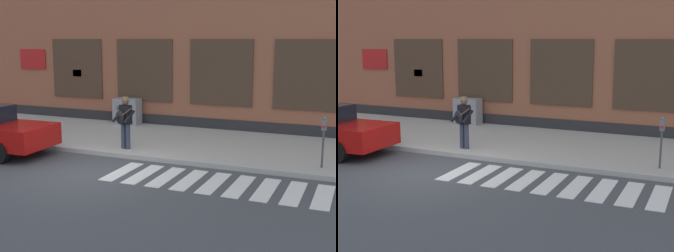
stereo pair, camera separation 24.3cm
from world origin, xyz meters
TOP-DOWN VIEW (x-y plane):
  - ground_plane at (0.00, 0.00)m, footprint 160.00×160.00m
  - sidewalk at (0.00, 4.26)m, footprint 28.00×5.06m
  - building_backdrop at (-0.00, 8.78)m, footprint 28.00×4.06m
  - crosswalk at (3.44, 0.43)m, footprint 5.78×1.90m
  - busker at (-0.19, 2.36)m, footprint 0.72×0.63m
  - parking_meter at (5.87, 2.53)m, footprint 0.13×0.11m
  - utility_box at (-2.23, 6.34)m, footprint 1.09×0.62m

SIDE VIEW (x-z plane):
  - ground_plane at x=0.00m, z-range 0.00..0.00m
  - crosswalk at x=3.44m, z-range 0.00..0.01m
  - sidewalk at x=0.00m, z-range 0.00..0.14m
  - utility_box at x=-2.23m, z-range 0.14..1.21m
  - parking_meter at x=5.87m, z-range 0.37..1.81m
  - busker at x=-0.19m, z-range 0.25..1.94m
  - building_backdrop at x=0.00m, z-range -0.01..8.98m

